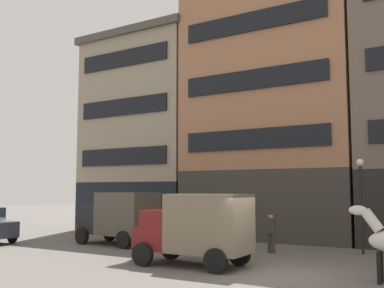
{
  "coord_description": "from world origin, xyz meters",
  "views": [
    {
      "loc": [
        5.91,
        -14.42,
        2.81
      ],
      "look_at": [
        -4.53,
        2.25,
        4.73
      ],
      "focal_mm": 42.85,
      "sensor_mm": 36.0,
      "label": 1
    }
  ],
  "objects": [
    {
      "name": "ground_plane",
      "position": [
        0.0,
        0.0,
        0.0
      ],
      "size": [
        120.0,
        120.0,
        0.0
      ],
      "primitive_type": "plane",
      "color": "#605B56"
    },
    {
      "name": "building_far_left",
      "position": [
        -13.51,
        11.26,
        6.77
      ],
      "size": [
        8.81,
        6.73,
        13.46
      ],
      "color": "black",
      "rests_on": "ground_plane"
    },
    {
      "name": "building_center_left",
      "position": [
        -4.27,
        11.26,
        8.74
      ],
      "size": [
        10.36,
        6.73,
        17.41
      ],
      "color": "#38332D",
      "rests_on": "ground_plane"
    },
    {
      "name": "delivery_truck_near",
      "position": [
        -9.65,
        3.44,
        1.42
      ],
      "size": [
        4.48,
        2.44,
        2.62
      ],
      "color": "black",
      "rests_on": "ground_plane"
    },
    {
      "name": "delivery_truck_far",
      "position": [
        -3.01,
        0.04,
        1.42
      ],
      "size": [
        4.4,
        2.24,
        2.62
      ],
      "color": "maroon",
      "rests_on": "ground_plane"
    },
    {
      "name": "pedestrian_officer",
      "position": [
        -1.97,
        4.73,
        0.98
      ],
      "size": [
        0.49,
        0.49,
        1.79
      ],
      "color": "#38332D",
      "rests_on": "ground_plane"
    },
    {
      "name": "streetlamp_curbside",
      "position": [
        1.52,
        6.5,
        2.67
      ],
      "size": [
        0.32,
        0.32,
        4.12
      ],
      "color": "black",
      "rests_on": "ground_plane"
    },
    {
      "name": "fire_hydrant_curbside",
      "position": [
        -15.35,
        6.2,
        0.43
      ],
      "size": [
        0.24,
        0.24,
        0.83
      ],
      "color": "maroon",
      "rests_on": "ground_plane"
    }
  ]
}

